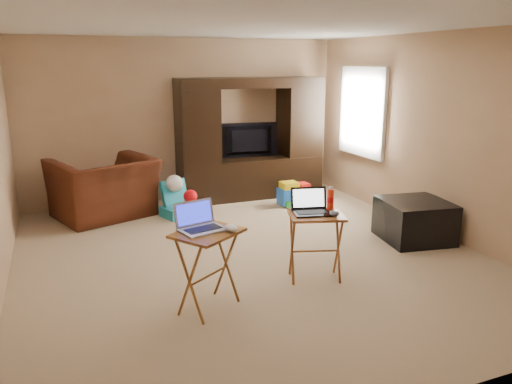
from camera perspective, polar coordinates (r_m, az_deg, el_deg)
name	(u,v)px	position (r m, az deg, el deg)	size (l,w,h in m)	color
floor	(249,256)	(5.71, -0.76, -7.32)	(5.50, 5.50, 0.00)	tan
ceiling	(249,25)	(5.31, -0.86, 18.59)	(5.50, 5.50, 0.00)	silver
wall_back	(185,120)	(7.97, -8.09, 8.11)	(5.00, 5.00, 0.00)	tan
wall_front	(422,220)	(3.04, 18.43, -3.01)	(5.00, 5.00, 0.00)	tan
wall_right	(434,135)	(6.68, 19.71, 6.18)	(5.50, 5.50, 0.00)	tan
window_pane	(363,112)	(7.87, 12.17, 8.95)	(1.20, 1.20, 0.00)	white
window_frame	(362,112)	(7.86, 12.05, 8.95)	(0.06, 1.14, 1.34)	white
entertainment_center	(250,139)	(8.00, -0.63, 6.13)	(2.33, 0.58, 1.91)	black
television	(250,141)	(8.03, -0.71, 5.88)	(0.97, 0.13, 0.56)	black
recliner	(104,188)	(7.32, -16.95, 0.43)	(1.29, 1.13, 0.84)	#4B1A10
child_rocker	(177,199)	(7.13, -9.04, -0.80)	(0.39, 0.44, 0.52)	teal
plush_toy	(191,203)	(7.09, -7.48, -1.30)	(0.37, 0.31, 0.41)	red
push_toy	(294,193)	(7.69, 4.39, -0.09)	(0.50, 0.35, 0.37)	blue
ottoman	(415,220)	(6.44, 17.67, -3.11)	(0.77, 0.77, 0.49)	black
tray_table_left	(209,271)	(4.44, -5.45, -8.94)	(0.56, 0.45, 0.72)	#975D24
tray_table_right	(315,247)	(5.05, 6.79, -6.24)	(0.53, 0.42, 0.69)	brown
laptop_left	(203,218)	(4.29, -6.10, -2.93)	(0.38, 0.31, 0.24)	#A3A4A8
laptop_right	(312,202)	(4.90, 6.43, -1.16)	(0.36, 0.29, 0.24)	black
mouse_left	(231,228)	(4.29, -2.87, -4.13)	(0.09, 0.15, 0.06)	silver
mouse_right	(334,213)	(4.89, 8.93, -2.40)	(0.09, 0.14, 0.06)	#46464C
water_bottle	(330,200)	(5.07, 8.49, -0.87)	(0.07, 0.07, 0.21)	red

